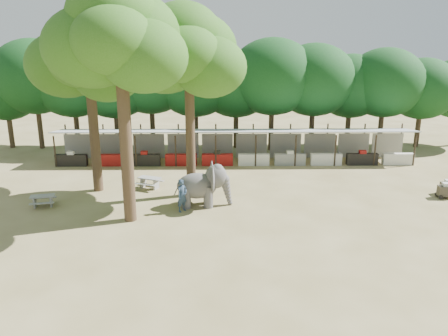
{
  "coord_description": "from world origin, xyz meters",
  "views": [
    {
      "loc": [
        -1.34,
        -19.62,
        8.91
      ],
      "look_at": [
        -1.0,
        5.0,
        2.0
      ],
      "focal_mm": 35.0,
      "sensor_mm": 36.0,
      "label": 1
    }
  ],
  "objects_px": {
    "picnic_table_near": "(43,199)",
    "picnic_table_far": "(150,181)",
    "yard_tree_center": "(118,39)",
    "cart_front": "(446,191)",
    "handler": "(182,195)",
    "yard_tree_left": "(87,58)",
    "cart_back": "(448,187)",
    "yard_tree_back": "(186,52)",
    "elephant": "(204,185)"
  },
  "relations": [
    {
      "from": "picnic_table_near",
      "to": "cart_back",
      "type": "relative_size",
      "value": 1.5
    },
    {
      "from": "yard_tree_center",
      "to": "cart_back",
      "type": "xyz_separation_m",
      "value": [
        19.06,
        3.71,
        -8.75
      ]
    },
    {
      "from": "yard_tree_center",
      "to": "yard_tree_back",
      "type": "height_order",
      "value": "yard_tree_center"
    },
    {
      "from": "elephant",
      "to": "cart_front",
      "type": "relative_size",
      "value": 3.14
    },
    {
      "from": "yard_tree_center",
      "to": "picnic_table_near",
      "type": "distance_m",
      "value": 10.4
    },
    {
      "from": "picnic_table_near",
      "to": "picnic_table_far",
      "type": "height_order",
      "value": "picnic_table_far"
    },
    {
      "from": "yard_tree_back",
      "to": "picnic_table_near",
      "type": "xyz_separation_m",
      "value": [
        -8.26,
        -2.12,
        -8.11
      ]
    },
    {
      "from": "picnic_table_near",
      "to": "cart_back",
      "type": "xyz_separation_m",
      "value": [
        24.32,
        1.83,
        0.03
      ]
    },
    {
      "from": "yard_tree_left",
      "to": "yard_tree_center",
      "type": "height_order",
      "value": "yard_tree_center"
    },
    {
      "from": "yard_tree_back",
      "to": "cart_front",
      "type": "xyz_separation_m",
      "value": [
        15.57,
        -0.98,
        -8.07
      ]
    },
    {
      "from": "yard_tree_center",
      "to": "cart_front",
      "type": "distance_m",
      "value": 20.74
    },
    {
      "from": "yard_tree_back",
      "to": "picnic_table_near",
      "type": "height_order",
      "value": "yard_tree_back"
    },
    {
      "from": "handler",
      "to": "picnic_table_far",
      "type": "relative_size",
      "value": 1.01
    },
    {
      "from": "handler",
      "to": "cart_front",
      "type": "xyz_separation_m",
      "value": [
        15.78,
        1.99,
        -0.46
      ]
    },
    {
      "from": "picnic_table_far",
      "to": "picnic_table_near",
      "type": "bearing_deg",
      "value": -126.66
    },
    {
      "from": "yard_tree_left",
      "to": "handler",
      "type": "relative_size",
      "value": 5.94
    },
    {
      "from": "yard_tree_back",
      "to": "cart_front",
      "type": "bearing_deg",
      "value": -3.6
    },
    {
      "from": "cart_back",
      "to": "yard_tree_center",
      "type": "bearing_deg",
      "value": -160.17
    },
    {
      "from": "elephant",
      "to": "handler",
      "type": "bearing_deg",
      "value": -144.99
    },
    {
      "from": "picnic_table_far",
      "to": "cart_back",
      "type": "bearing_deg",
      "value": 18.45
    },
    {
      "from": "picnic_table_far",
      "to": "yard_tree_back",
      "type": "bearing_deg",
      "value": -1.0
    },
    {
      "from": "handler",
      "to": "picnic_table_far",
      "type": "distance_m",
      "value": 4.82
    },
    {
      "from": "handler",
      "to": "cart_front",
      "type": "height_order",
      "value": "handler"
    },
    {
      "from": "yard_tree_left",
      "to": "elephant",
      "type": "distance_m",
      "value": 10.31
    },
    {
      "from": "handler",
      "to": "cart_back",
      "type": "height_order",
      "value": "handler"
    },
    {
      "from": "yard_tree_left",
      "to": "cart_back",
      "type": "height_order",
      "value": "yard_tree_left"
    },
    {
      "from": "handler",
      "to": "yard_tree_center",
      "type": "bearing_deg",
      "value": 152.09
    },
    {
      "from": "yard_tree_back",
      "to": "picnic_table_near",
      "type": "distance_m",
      "value": 11.77
    },
    {
      "from": "elephant",
      "to": "yard_tree_left",
      "type": "bearing_deg",
      "value": 153.37
    },
    {
      "from": "handler",
      "to": "picnic_table_far",
      "type": "xyz_separation_m",
      "value": [
        -2.43,
        4.14,
        -0.45
      ]
    },
    {
      "from": "yard_tree_center",
      "to": "cart_front",
      "type": "xyz_separation_m",
      "value": [
        18.57,
        3.02,
        -8.74
      ]
    },
    {
      "from": "picnic_table_far",
      "to": "yard_tree_center",
      "type": "bearing_deg",
      "value": -71.01
    },
    {
      "from": "handler",
      "to": "cart_back",
      "type": "bearing_deg",
      "value": -38.86
    },
    {
      "from": "yard_tree_left",
      "to": "picnic_table_near",
      "type": "relative_size",
      "value": 7.04
    },
    {
      "from": "elephant",
      "to": "handler",
      "type": "xyz_separation_m",
      "value": [
        -1.17,
        -0.91,
        -0.31
      ]
    },
    {
      "from": "yard_tree_left",
      "to": "yard_tree_center",
      "type": "relative_size",
      "value": 0.92
    },
    {
      "from": "picnic_table_far",
      "to": "cart_front",
      "type": "height_order",
      "value": "cart_front"
    },
    {
      "from": "yard_tree_left",
      "to": "picnic_table_near",
      "type": "xyz_separation_m",
      "value": [
        -2.26,
        -3.12,
        -7.76
      ]
    },
    {
      "from": "elephant",
      "to": "cart_back",
      "type": "bearing_deg",
      "value": 3.74
    },
    {
      "from": "yard_tree_left",
      "to": "handler",
      "type": "distance_m",
      "value": 10.11
    },
    {
      "from": "yard_tree_left",
      "to": "picnic_table_near",
      "type": "distance_m",
      "value": 8.67
    },
    {
      "from": "picnic_table_near",
      "to": "picnic_table_far",
      "type": "relative_size",
      "value": 0.85
    },
    {
      "from": "cart_front",
      "to": "cart_back",
      "type": "bearing_deg",
      "value": 59.88
    },
    {
      "from": "cart_front",
      "to": "handler",
      "type": "bearing_deg",
      "value": -167.48
    },
    {
      "from": "yard_tree_left",
      "to": "picnic_table_far",
      "type": "xyz_separation_m",
      "value": [
        3.36,
        0.17,
        -7.73
      ]
    },
    {
      "from": "elephant",
      "to": "picnic_table_near",
      "type": "relative_size",
      "value": 2.07
    },
    {
      "from": "yard_tree_back",
      "to": "picnic_table_far",
      "type": "height_order",
      "value": "yard_tree_back"
    },
    {
      "from": "picnic_table_near",
      "to": "cart_front",
      "type": "height_order",
      "value": "cart_front"
    },
    {
      "from": "picnic_table_far",
      "to": "cart_front",
      "type": "xyz_separation_m",
      "value": [
        18.21,
        -2.15,
        -0.0
      ]
    },
    {
      "from": "yard_tree_back",
      "to": "handler",
      "type": "bearing_deg",
      "value": -94.09
    }
  ]
}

